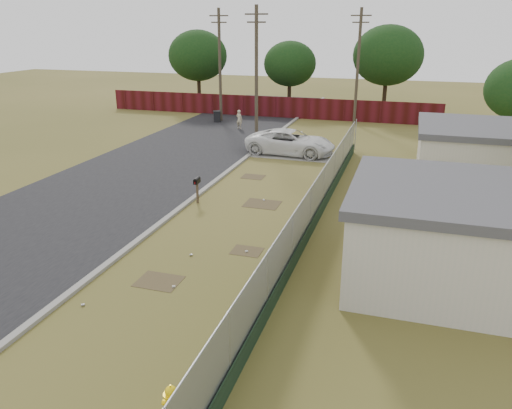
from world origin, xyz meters
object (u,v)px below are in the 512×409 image
(fire_hydrant, at_px, (172,404))
(pickup_truck, at_px, (291,142))
(pedestrian, at_px, (239,119))
(mailbox, at_px, (197,183))
(trash_bin, at_px, (217,116))

(fire_hydrant, bearing_deg, pickup_truck, 97.35)
(fire_hydrant, relative_size, pedestrian, 0.60)
(mailbox, bearing_deg, trash_bin, 108.89)
(pedestrian, height_order, trash_bin, pedestrian)
(trash_bin, bearing_deg, mailbox, -71.11)
(pedestrian, bearing_deg, pickup_truck, 148.86)
(pickup_truck, bearing_deg, trash_bin, 46.45)
(pedestrian, bearing_deg, trash_bin, -21.24)
(fire_hydrant, xyz_separation_m, trash_bin, (-11.43, 31.67, 0.06))
(fire_hydrant, bearing_deg, trash_bin, 109.84)
(mailbox, distance_m, pedestrian, 17.23)
(trash_bin, bearing_deg, pickup_truck, -46.35)
(pickup_truck, bearing_deg, fire_hydrant, -169.85)
(mailbox, height_order, pickup_truck, pickup_truck)
(fire_hydrant, distance_m, trash_bin, 33.67)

